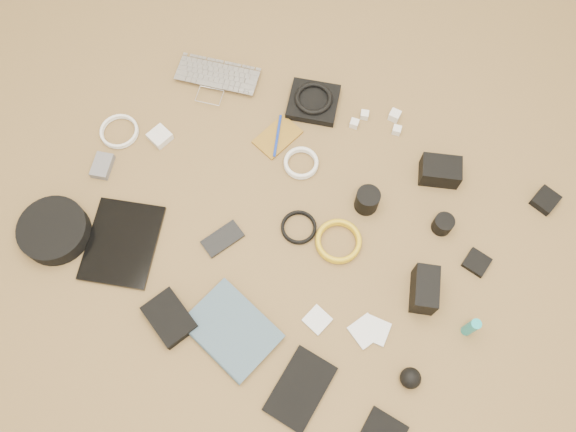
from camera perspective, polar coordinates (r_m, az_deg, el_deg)
The scene contains 32 objects.
laptop at distance 2.01m, azimuth -7.50°, elevation 13.06°, with size 0.29×0.20×0.02m, color #B6B7BB.
headphone_pouch at distance 1.95m, azimuth 2.59°, elevation 11.49°, with size 0.17×0.16×0.03m, color black.
headphones at distance 1.93m, azimuth 2.61°, elevation 11.86°, with size 0.13×0.13×0.02m, color black.
charger_a at distance 1.94m, azimuth 7.78°, elevation 10.15°, with size 0.03×0.03×0.02m, color white.
charger_b at distance 1.95m, azimuth 10.78°, elevation 10.00°, with size 0.03×0.03×0.03m, color white.
charger_c at distance 1.93m, azimuth 10.98°, elevation 8.56°, with size 0.03×0.03×0.03m, color white.
charger_d at distance 1.92m, azimuth 6.75°, elevation 9.32°, with size 0.03×0.03×0.03m, color white.
dslr_camera at distance 1.86m, azimuth 15.20°, elevation 4.44°, with size 0.12×0.09×0.07m, color black.
lens_pouch at distance 1.95m, azimuth 24.68°, elevation 1.46°, with size 0.07×0.08×0.03m, color black.
notebook_olive at distance 1.89m, azimuth -1.07°, elevation 8.04°, with size 0.10×0.15×0.01m, color olive.
pen_blue at distance 1.88m, azimuth -1.08°, elevation 8.17°, with size 0.01×0.01×0.16m, color #1430A5.
cable_white_a at distance 1.84m, azimuth 1.33°, elevation 5.31°, with size 0.11×0.11×0.01m, color white.
lens_a at distance 1.76m, azimuth 8.05°, elevation 1.60°, with size 0.07×0.07×0.08m, color black.
lens_b at distance 1.79m, azimuth 15.46°, elevation -0.81°, with size 0.06×0.06×0.06m, color black.
card_reader at distance 1.80m, azimuth 18.62°, elevation -4.50°, with size 0.07×0.07×0.02m, color black.
power_brick at distance 1.93m, azimuth -12.88°, elevation 7.88°, with size 0.06×0.06×0.03m, color white.
cable_white_b at distance 1.98m, azimuth -16.72°, elevation 8.15°, with size 0.13×0.13×0.01m, color white.
cable_black at distance 1.75m, azimuth 1.09°, elevation -1.22°, with size 0.11×0.11×0.01m, color black.
cable_yellow at distance 1.74m, azimuth 5.12°, elevation -2.66°, with size 0.14×0.14×0.02m, color gold.
flash at distance 1.69m, azimuth 13.70°, elevation -7.26°, with size 0.07×0.13×0.09m, color black.
lens_cleaner at distance 1.70m, azimuth 18.10°, elevation -10.70°, with size 0.03×0.03×0.10m, color teal.
battery_charger at distance 1.93m, azimuth -18.34°, elevation 4.87°, with size 0.06×0.09×0.02m, color slate.
tablet at distance 1.80m, azimuth -16.49°, elevation -2.61°, with size 0.21×0.27×0.01m, color black.
phone at distance 1.75m, azimuth -6.67°, elevation -2.32°, with size 0.07×0.12×0.01m, color black.
filter_case_left at distance 1.67m, azimuth 2.99°, elevation -10.49°, with size 0.07×0.07×0.01m, color silver.
filter_case_mid at distance 1.68m, azimuth 7.85°, elevation -11.52°, with size 0.08×0.08×0.01m, color silver.
filter_case_right at distance 1.68m, azimuth 8.91°, elevation -11.42°, with size 0.07×0.07×0.01m, color silver.
air_blower at distance 1.65m, azimuth 12.34°, elevation -15.79°, with size 0.06×0.06×0.06m, color black.
headphone_case at distance 1.86m, azimuth -22.65°, elevation -1.38°, with size 0.21×0.21×0.06m, color black.
drive_case at distance 1.69m, azimuth -11.94°, elevation -10.09°, with size 0.15×0.10×0.04m, color black.
paperback at distance 1.66m, azimuth -8.09°, elevation -13.72°, with size 0.19×0.25×0.02m, color #3D5668.
notebook_black_a at distance 1.64m, azimuth 1.27°, elevation -17.15°, with size 0.13×0.21×0.01m, color black.
Camera 1 is at (0.38, -0.54, 1.64)m, focal length 35.00 mm.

